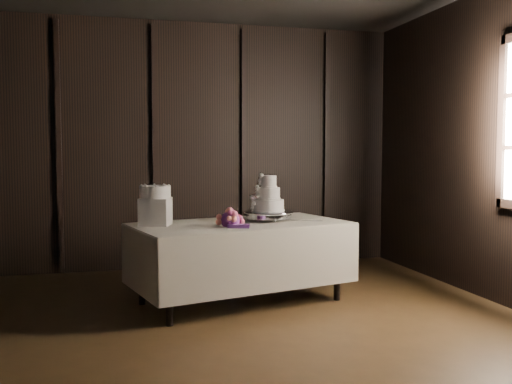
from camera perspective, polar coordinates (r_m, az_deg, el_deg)
The scene contains 8 objects.
room at distance 3.53m, azimuth -5.89°, elevation 5.13°, with size 6.08×7.08×3.08m.
display_table at distance 5.43m, azimuth -1.54°, elevation -6.70°, with size 2.19×1.50×0.76m.
cake_stand at distance 5.55m, azimuth 1.29°, elevation -2.42°, with size 0.48×0.48×0.09m, color silver.
wedding_cake at distance 5.51m, azimuth 1.08°, elevation -0.55°, with size 0.33×0.29×0.35m.
bouquet at distance 5.14m, azimuth -2.59°, elevation -2.69°, with size 0.30×0.40×0.19m, color #C64B72, non-canonical shape.
box_pedestal at distance 5.28m, azimuth -10.02°, elevation -1.94°, with size 0.26×0.26×0.25m, color white.
small_cake at distance 5.27m, azimuth -10.04°, elevation 0.01°, with size 0.28×0.28×0.11m, color white.
cake_knife at distance 5.54m, azimuth 4.34°, elevation -2.85°, with size 0.37×0.02×0.01m, color silver.
Camera 1 is at (-0.51, -3.49, 1.43)m, focal length 40.00 mm.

